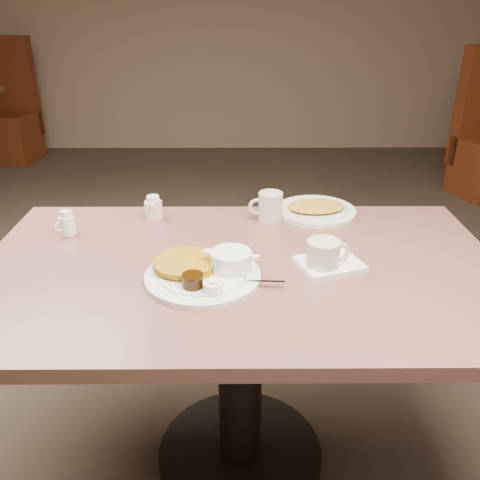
{
  "coord_description": "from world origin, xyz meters",
  "views": [
    {
      "loc": [
        -0.01,
        -1.29,
        1.44
      ],
      "look_at": [
        0.0,
        0.02,
        0.82
      ],
      "focal_mm": 38.33,
      "sensor_mm": 36.0,
      "label": 1
    }
  ],
  "objects_px": {
    "diner_table": "(240,315)",
    "creamer_left": "(67,224)",
    "main_plate": "(206,270)",
    "creamer_right": "(153,208)",
    "coffee_mug_near": "(324,255)",
    "coffee_mug_far": "(270,207)",
    "hash_plate": "(316,209)"
  },
  "relations": [
    {
      "from": "coffee_mug_far",
      "to": "creamer_right",
      "type": "relative_size",
      "value": 1.44
    },
    {
      "from": "coffee_mug_near",
      "to": "creamer_right",
      "type": "xyz_separation_m",
      "value": [
        -0.53,
        0.38,
        -0.01
      ]
    },
    {
      "from": "diner_table",
      "to": "creamer_left",
      "type": "distance_m",
      "value": 0.63
    },
    {
      "from": "creamer_right",
      "to": "hash_plate",
      "type": "relative_size",
      "value": 0.26
    },
    {
      "from": "diner_table",
      "to": "coffee_mug_near",
      "type": "xyz_separation_m",
      "value": [
        0.23,
        -0.03,
        0.22
      ]
    },
    {
      "from": "diner_table",
      "to": "coffee_mug_far",
      "type": "relative_size",
      "value": 12.86
    },
    {
      "from": "coffee_mug_far",
      "to": "diner_table",
      "type": "bearing_deg",
      "value": -107.48
    },
    {
      "from": "diner_table",
      "to": "creamer_right",
      "type": "distance_m",
      "value": 0.5
    },
    {
      "from": "diner_table",
      "to": "main_plate",
      "type": "distance_m",
      "value": 0.22
    },
    {
      "from": "diner_table",
      "to": "hash_plate",
      "type": "xyz_separation_m",
      "value": [
        0.27,
        0.39,
        0.18
      ]
    },
    {
      "from": "diner_table",
      "to": "coffee_mug_near",
      "type": "distance_m",
      "value": 0.32
    },
    {
      "from": "creamer_right",
      "to": "hash_plate",
      "type": "bearing_deg",
      "value": 4.15
    },
    {
      "from": "coffee_mug_far",
      "to": "creamer_right",
      "type": "bearing_deg",
      "value": 176.32
    },
    {
      "from": "diner_table",
      "to": "main_plate",
      "type": "height_order",
      "value": "main_plate"
    },
    {
      "from": "main_plate",
      "to": "hash_plate",
      "type": "distance_m",
      "value": 0.59
    },
    {
      "from": "main_plate",
      "to": "creamer_left",
      "type": "relative_size",
      "value": 5.08
    },
    {
      "from": "coffee_mug_near",
      "to": "creamer_left",
      "type": "distance_m",
      "value": 0.82
    },
    {
      "from": "diner_table",
      "to": "hash_plate",
      "type": "relative_size",
      "value": 4.73
    },
    {
      "from": "coffee_mug_near",
      "to": "hash_plate",
      "type": "xyz_separation_m",
      "value": [
        0.04,
        0.42,
        -0.03
      ]
    },
    {
      "from": "main_plate",
      "to": "creamer_right",
      "type": "bearing_deg",
      "value": 115.86
    },
    {
      "from": "main_plate",
      "to": "hash_plate",
      "type": "height_order",
      "value": "main_plate"
    },
    {
      "from": "coffee_mug_near",
      "to": "creamer_left",
      "type": "height_order",
      "value": "coffee_mug_near"
    },
    {
      "from": "diner_table",
      "to": "main_plate",
      "type": "xyz_separation_m",
      "value": [
        -0.09,
        -0.07,
        0.19
      ]
    },
    {
      "from": "diner_table",
      "to": "main_plate",
      "type": "relative_size",
      "value": 3.69
    },
    {
      "from": "diner_table",
      "to": "coffee_mug_far",
      "type": "xyz_separation_m",
      "value": [
        0.1,
        0.32,
        0.22
      ]
    },
    {
      "from": "diner_table",
      "to": "creamer_right",
      "type": "xyz_separation_m",
      "value": [
        -0.3,
        0.35,
        0.21
      ]
    },
    {
      "from": "coffee_mug_far",
      "to": "creamer_left",
      "type": "bearing_deg",
      "value": -170.61
    },
    {
      "from": "creamer_left",
      "to": "creamer_right",
      "type": "relative_size",
      "value": 0.99
    },
    {
      "from": "hash_plate",
      "to": "coffee_mug_near",
      "type": "bearing_deg",
      "value": -95.14
    },
    {
      "from": "diner_table",
      "to": "coffee_mug_far",
      "type": "height_order",
      "value": "coffee_mug_far"
    },
    {
      "from": "creamer_left",
      "to": "coffee_mug_near",
      "type": "bearing_deg",
      "value": -17.32
    },
    {
      "from": "main_plate",
      "to": "creamer_right",
      "type": "distance_m",
      "value": 0.46
    }
  ]
}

